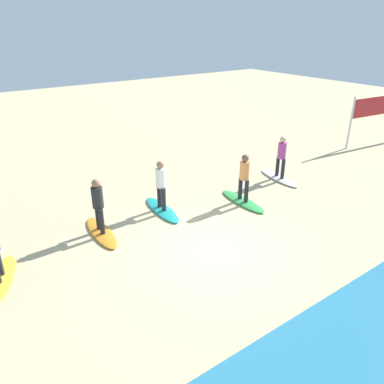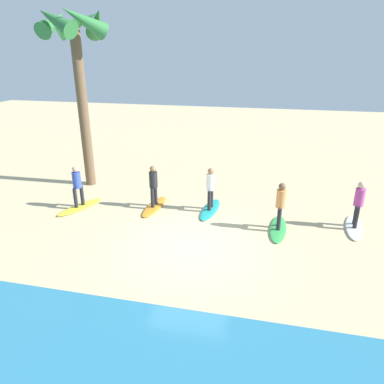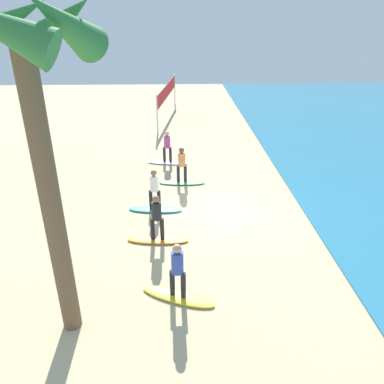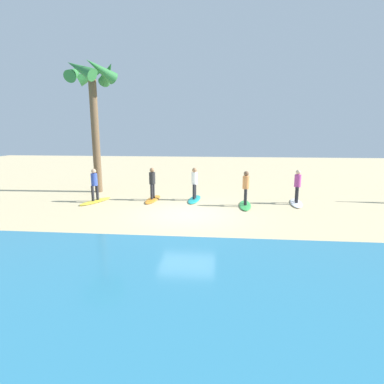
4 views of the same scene
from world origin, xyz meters
The scene contains 12 objects.
ground_plane centered at (0.00, 0.00, 0.00)m, with size 60.00×60.00×0.00m, color #CCB789.
surfboard_white centered at (-5.27, -2.50, 0.04)m, with size 2.10×0.56×0.09m, color white.
surfer_white centered at (-5.27, -2.50, 1.04)m, with size 0.32×0.46×1.64m.
surfboard_green centered at (-2.66, -1.77, 0.04)m, with size 2.10×0.56×0.09m, color green.
surfer_green centered at (-2.66, -1.77, 1.04)m, with size 0.32×0.46×1.64m.
surfboard_teal centered at (-0.08, -2.85, 0.04)m, with size 2.10×0.56×0.09m, color teal.
surfer_teal centered at (-0.08, -2.85, 1.04)m, with size 0.32×0.46×1.64m.
surfboard_orange centered at (2.13, -2.64, 0.04)m, with size 2.10×0.56×0.09m, color orange.
surfer_orange centered at (2.13, -2.64, 1.04)m, with size 0.32×0.46×1.64m.
surfboard_yellow centered at (5.00, -1.94, 0.04)m, with size 2.10×0.56×0.09m, color yellow.
surfer_yellow centered at (5.00, -1.94, 1.04)m, with size 0.32×0.44×1.64m.
palm_tree centered at (5.88, -4.57, 6.08)m, with size 2.88×3.03×7.58m.
Camera 2 is at (-2.20, 9.73, 5.83)m, focal length 33.56 mm.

